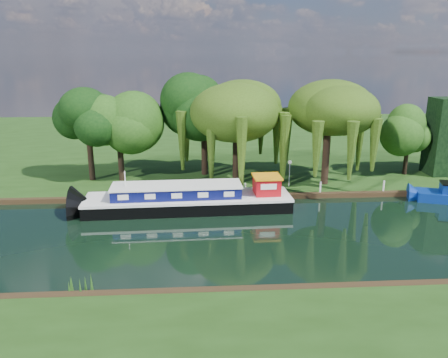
{
  "coord_description": "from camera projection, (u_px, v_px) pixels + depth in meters",
  "views": [
    {
      "loc": [
        -8.3,
        -29.45,
        12.93
      ],
      "look_at": [
        -6.13,
        5.25,
        2.8
      ],
      "focal_mm": 35.0,
      "sensor_mm": 36.0,
      "label": 1
    }
  ],
  "objects": [
    {
      "name": "dutch_barge",
      "position": [
        190.0,
        199.0,
        37.06
      ],
      "size": [
        17.49,
        4.51,
        3.66
      ],
      "rotation": [
        0.0,
        0.0,
        0.03
      ],
      "color": "black",
      "rests_on": "ground"
    },
    {
      "name": "tree_far_back",
      "position": [
        88.0,
        123.0,
        42.84
      ],
      "size": [
        4.94,
        4.94,
        8.31
      ],
      "color": "black",
      "rests_on": "far_bank"
    },
    {
      "name": "tree_far_mid",
      "position": [
        204.0,
        112.0,
        44.62
      ],
      "size": [
        5.88,
        5.88,
        9.61
      ],
      "color": "black",
      "rests_on": "far_bank"
    },
    {
      "name": "far_bank",
      "position": [
        253.0,
        141.0,
        64.85
      ],
      "size": [
        120.0,
        52.0,
        0.45
      ],
      "primitive_type": "cube",
      "color": "#18340E",
      "rests_on": "ground"
    },
    {
      "name": "tree_far_right",
      "position": [
        409.0,
        133.0,
        45.22
      ],
      "size": [
        3.88,
        3.88,
        6.35
      ],
      "color": "black",
      "rests_on": "far_bank"
    },
    {
      "name": "tree_far_left",
      "position": [
        118.0,
        123.0,
        42.62
      ],
      "size": [
        5.29,
        5.29,
        8.52
      ],
      "color": "black",
      "rests_on": "far_bank"
    },
    {
      "name": "ground",
      "position": [
        311.0,
        234.0,
        32.33
      ],
      "size": [
        120.0,
        120.0,
        0.0
      ],
      "primitive_type": "plane",
      "color": "black"
    },
    {
      "name": "white_cruiser",
      "position": [
        445.0,
        200.0,
        39.72
      ],
      "size": [
        2.48,
        2.31,
        1.07
      ],
      "primitive_type": "imported",
      "rotation": [
        0.0,
        0.0,
        1.9
      ],
      "color": "silver",
      "rests_on": "ground"
    },
    {
      "name": "lamppost",
      "position": [
        290.0,
        166.0,
        41.75
      ],
      "size": [
        0.36,
        0.36,
        2.56
      ],
      "color": "silver",
      "rests_on": "far_bank"
    },
    {
      "name": "red_dinghy",
      "position": [
        141.0,
        209.0,
        37.32
      ],
      "size": [
        4.1,
        3.36,
        0.74
      ],
      "primitive_type": "imported",
      "rotation": [
        0.0,
        0.0,
        1.32
      ],
      "color": "#9F0B12",
      "rests_on": "ground"
    },
    {
      "name": "willow_right",
      "position": [
        329.0,
        116.0,
        41.3
      ],
      "size": [
        7.46,
        7.46,
        9.08
      ],
      "color": "black",
      "rests_on": "far_bank"
    },
    {
      "name": "willow_left",
      "position": [
        236.0,
        112.0,
        42.63
      ],
      "size": [
        7.85,
        7.85,
        9.4
      ],
      "color": "black",
      "rests_on": "far_bank"
    },
    {
      "name": "mooring_posts",
      "position": [
        283.0,
        188.0,
        40.09
      ],
      "size": [
        19.16,
        0.16,
        1.0
      ],
      "color": "silver",
      "rests_on": "far_bank"
    }
  ]
}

